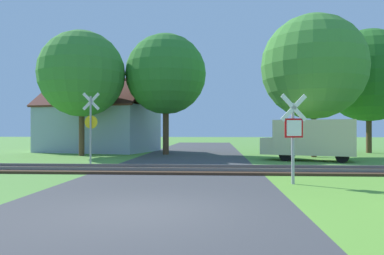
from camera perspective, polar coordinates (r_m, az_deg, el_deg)
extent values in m
plane|color=#5B933D|center=(7.97, -7.79, -12.67)|extent=(160.00, 160.00, 0.00)
cube|color=#424244|center=(9.90, -5.44, -10.23)|extent=(6.67, 80.00, 0.01)
cube|color=#422D1E|center=(15.40, -2.11, -6.50)|extent=(60.00, 2.60, 0.10)
cube|color=slate|center=(16.10, -1.85, -5.84)|extent=(60.00, 0.08, 0.12)
cube|color=slate|center=(14.68, -2.39, -6.37)|extent=(60.00, 0.08, 0.12)
cylinder|color=#9E9EA5|center=(12.14, 15.12, -2.38)|extent=(0.10, 0.10, 2.54)
cube|color=red|center=(12.07, 15.25, -0.08)|extent=(0.59, 0.18, 0.60)
cube|color=white|center=(12.05, 15.30, -0.08)|extent=(0.48, 0.13, 0.49)
cube|color=white|center=(12.09, 15.25, 2.91)|extent=(0.86, 0.25, 0.88)
cube|color=white|center=(12.09, 15.25, 2.91)|extent=(0.86, 0.25, 0.88)
cylinder|color=#9E9EA5|center=(18.76, -15.20, -0.44)|extent=(0.09, 0.09, 3.33)
cube|color=white|center=(18.86, -15.12, 3.86)|extent=(0.88, 0.07, 0.88)
cube|color=white|center=(18.86, -15.12, 3.86)|extent=(0.88, 0.07, 0.88)
cylinder|color=yellow|center=(18.82, -15.12, 0.80)|extent=(0.64, 0.06, 0.64)
cube|color=#99A3B7|center=(30.30, -13.94, -0.21)|extent=(9.16, 7.45, 3.54)
cube|color=#562823|center=(29.19, -15.38, 5.21)|extent=(9.00, 5.07, 2.30)
cube|color=#562823|center=(31.69, -12.60, 4.77)|extent=(9.00, 5.07, 2.30)
cube|color=brown|center=(29.39, -10.17, 5.48)|extent=(0.60, 0.60, 1.10)
cylinder|color=#513823|center=(25.83, -4.01, -0.27)|extent=(0.42, 0.42, 3.47)
sphere|color=#337A2D|center=(26.11, -4.01, 8.13)|extent=(5.54, 5.54, 5.54)
cylinder|color=#513823|center=(25.50, -16.47, -0.49)|extent=(0.36, 0.36, 3.26)
sphere|color=#3D8433|center=(25.76, -16.45, 7.86)|extent=(5.63, 5.63, 5.63)
cylinder|color=#513823|center=(30.42, 25.35, -0.54)|extent=(0.39, 0.39, 3.16)
sphere|color=#286B23|center=(30.68, 25.33, 7.17)|extent=(6.76, 6.76, 6.76)
cylinder|color=#513823|center=(24.52, 18.07, -0.59)|extent=(0.32, 0.32, 3.18)
sphere|color=#478E38|center=(24.83, 18.05, 8.78)|extent=(6.54, 6.54, 6.54)
cube|color=beige|center=(21.47, 18.13, -1.43)|extent=(4.59, 3.15, 1.90)
cube|color=beige|center=(21.81, 11.69, -2.73)|extent=(1.24, 1.93, 0.90)
cube|color=#19232D|center=(21.73, 12.65, -0.55)|extent=(0.56, 1.54, 0.85)
cube|color=navy|center=(22.43, 18.32, -2.23)|extent=(3.58, 1.23, 0.16)
cylinder|color=black|center=(22.44, 14.64, -3.81)|extent=(0.70, 0.39, 0.68)
cylinder|color=black|center=(20.90, 14.05, -4.07)|extent=(0.70, 0.39, 0.68)
cylinder|color=black|center=(22.23, 21.97, -3.83)|extent=(0.70, 0.39, 0.68)
cylinder|color=black|center=(20.67, 21.93, -4.10)|extent=(0.70, 0.39, 0.68)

